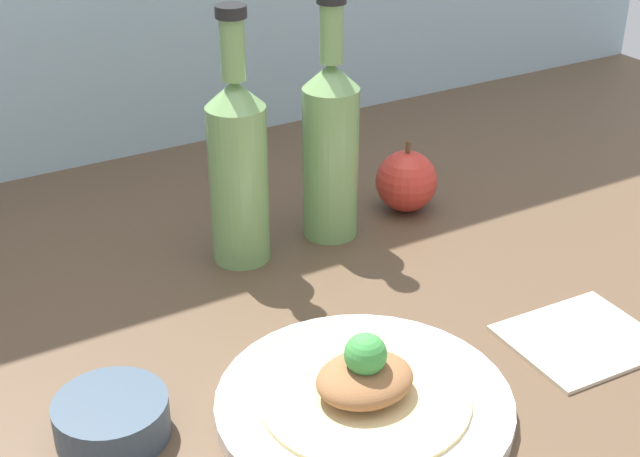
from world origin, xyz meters
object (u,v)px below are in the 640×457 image
(dipping_bowl, at_px, (112,418))
(cider_bottle_left, at_px, (238,165))
(apple, at_px, (406,181))
(plate, at_px, (364,402))
(plated_food, at_px, (365,382))
(cider_bottle_right, at_px, (331,144))

(dipping_bowl, bearing_deg, cider_bottle_left, 44.08)
(cider_bottle_left, distance_m, apple, 0.24)
(plate, xyz_separation_m, plated_food, (0.00, 0.00, 0.02))
(plated_food, relative_size, cider_bottle_right, 0.65)
(cider_bottle_left, bearing_deg, plate, -95.02)
(plate, height_order, dipping_bowl, dipping_bowl)
(plate, distance_m, cider_bottle_right, 0.34)
(plate, xyz_separation_m, apple, (0.25, 0.29, 0.03))
(plate, distance_m, apple, 0.39)
(plated_food, height_order, cider_bottle_right, cider_bottle_right)
(cider_bottle_right, height_order, apple, cider_bottle_right)
(dipping_bowl, bearing_deg, cider_bottle_right, 32.53)
(cider_bottle_left, relative_size, apple, 3.13)
(cider_bottle_right, xyz_separation_m, apple, (0.11, 0.01, -0.07))
(plated_food, distance_m, dipping_bowl, 0.21)
(plated_food, height_order, cider_bottle_left, cider_bottle_left)
(plated_food, distance_m, cider_bottle_left, 0.30)
(plate, height_order, apple, apple)
(cider_bottle_right, relative_size, dipping_bowl, 2.98)
(cider_bottle_right, height_order, dipping_bowl, cider_bottle_right)
(cider_bottle_left, distance_m, dipping_bowl, 0.32)
(plate, xyz_separation_m, cider_bottle_right, (0.14, 0.29, 0.10))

